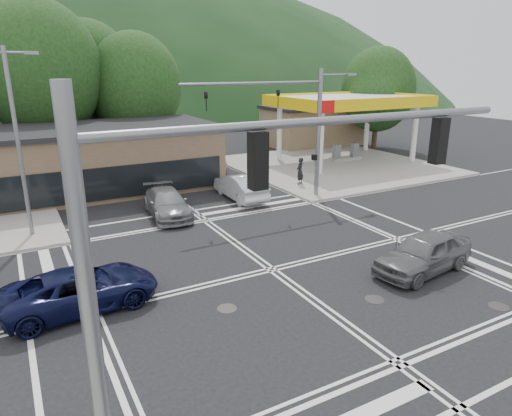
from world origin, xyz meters
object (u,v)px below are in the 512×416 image
car_queue_a (240,187)px  car_northbound (167,203)px  car_blue_west (81,289)px  pedestrian (300,171)px  car_grey_center (423,253)px  car_queue_b (210,159)px

car_queue_a → car_northbound: (-5.18, -1.05, -0.07)m
car_blue_west → pedestrian: pedestrian is taller
car_grey_center → pedestrian: 14.40m
car_queue_a → car_queue_b: size_ratio=1.06×
car_blue_west → car_queue_a: (11.06, 9.55, 0.08)m
car_grey_center → car_northbound: bearing=-158.0°
car_blue_west → car_queue_b: 22.78m
car_queue_b → car_northbound: car_queue_b is taller
car_blue_west → car_queue_b: bearing=-38.5°
car_queue_a → pedestrian: bearing=-169.5°
car_northbound → car_queue_a: bearing=17.1°
car_queue_a → car_northbound: size_ratio=0.97×
car_queue_b → car_grey_center: bearing=98.0°
car_northbound → pedestrian: (10.27, 1.89, 0.35)m
car_blue_west → car_queue_b: (12.91, 18.76, 0.06)m
car_northbound → car_queue_b: bearing=61.2°
car_queue_a → car_blue_west: bearing=42.0°
car_queue_b → pedestrian: (3.23, -8.37, 0.30)m
car_blue_west → car_queue_a: size_ratio=1.07×
car_grey_center → car_northbound: (-6.93, 12.11, -0.08)m
car_grey_center → car_queue_b: 22.38m
car_grey_center → car_queue_b: bearing=171.9°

